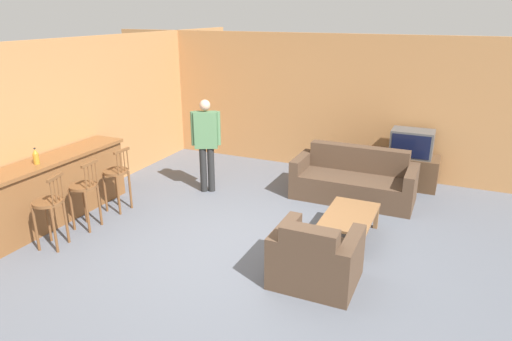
{
  "coord_description": "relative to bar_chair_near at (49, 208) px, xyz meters",
  "views": [
    {
      "loc": [
        2.37,
        -4.75,
        2.99
      ],
      "look_at": [
        -0.11,
        0.8,
        0.85
      ],
      "focal_mm": 32.0,
      "sensor_mm": 36.0,
      "label": 1
    }
  ],
  "objects": [
    {
      "name": "bottle",
      "position": [
        -0.57,
        0.39,
        0.52
      ],
      "size": [
        0.08,
        0.08,
        0.23
      ],
      "color": "#B27A23",
      "rests_on": "bar_counter"
    },
    {
      "name": "tv_unit",
      "position": [
        4.03,
        4.25,
        -0.28
      ],
      "size": [
        0.98,
        0.55,
        0.56
      ],
      "color": "#513823",
      "rests_on": "ground_plane"
    },
    {
      "name": "bar_chair_near",
      "position": [
        0.0,
        0.0,
        0.0
      ],
      "size": [
        0.46,
        0.46,
        1.02
      ],
      "color": "brown",
      "rests_on": "ground_plane"
    },
    {
      "name": "wall_back",
      "position": [
        2.3,
        4.64,
        0.74
      ],
      "size": [
        9.4,
        0.08,
        2.6
      ],
      "color": "#B27A47",
      "rests_on": "ground_plane"
    },
    {
      "name": "ground_plane",
      "position": [
        2.3,
        0.89,
        -0.56
      ],
      "size": [
        24.0,
        24.0,
        0.0
      ],
      "primitive_type": "plane",
      "color": "#565B66"
    },
    {
      "name": "person_by_window",
      "position": [
        0.87,
        2.58,
        0.36
      ],
      "size": [
        0.46,
        0.31,
        1.61
      ],
      "color": "black",
      "rests_on": "ground_plane"
    },
    {
      "name": "bar_counter",
      "position": [
        -0.62,
        0.65,
        -0.07
      ],
      "size": [
        0.55,
        2.57,
        0.97
      ],
      "color": "brown",
      "rests_on": "ground_plane"
    },
    {
      "name": "wall_left",
      "position": [
        -0.96,
        2.27,
        0.74
      ],
      "size": [
        0.08,
        8.74,
        2.6
      ],
      "color": "#B27A47",
      "rests_on": "ground_plane"
    },
    {
      "name": "armchair_near",
      "position": [
        3.42,
        0.59,
        -0.26
      ],
      "size": [
        0.95,
        0.82,
        0.82
      ],
      "color": "#4C3828",
      "rests_on": "ground_plane"
    },
    {
      "name": "couch_far",
      "position": [
        3.26,
        3.3,
        -0.26
      ],
      "size": [
        1.97,
        0.86,
        0.84
      ],
      "color": "#4C3828",
      "rests_on": "ground_plane"
    },
    {
      "name": "tv",
      "position": [
        4.03,
        4.25,
        0.24
      ],
      "size": [
        0.71,
        0.46,
        0.47
      ],
      "color": "#4C4C4C",
      "rests_on": "tv_unit"
    },
    {
      "name": "bar_chair_mid",
      "position": [
        0.0,
        0.62,
        0.0
      ],
      "size": [
        0.41,
        0.41,
        1.02
      ],
      "color": "brown",
      "rests_on": "ground_plane"
    },
    {
      "name": "coffee_table",
      "position": [
        3.53,
        1.81,
        -0.23
      ],
      "size": [
        0.65,
        1.08,
        0.38
      ],
      "color": "brown",
      "rests_on": "ground_plane"
    },
    {
      "name": "bar_chair_far",
      "position": [
        0.0,
        1.31,
        0.0
      ],
      "size": [
        0.39,
        0.39,
        1.02
      ],
      "color": "brown",
      "rests_on": "ground_plane"
    }
  ]
}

